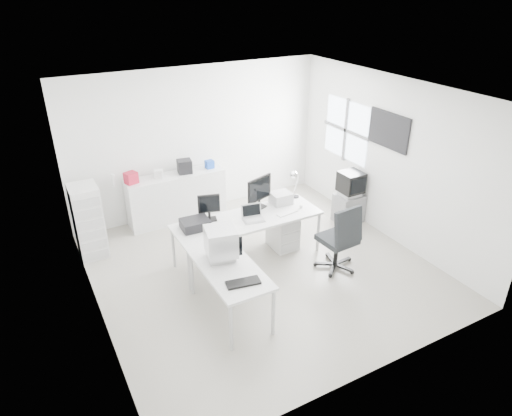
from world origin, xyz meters
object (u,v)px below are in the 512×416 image
laptop (253,215)px  filing_cabinet (88,221)px  main_desk (248,239)px  office_chair (338,236)px  crt_tv (351,184)px  sideboard (177,197)px  inkjet_printer (195,224)px  side_desk (230,290)px  lcd_monitor_large (259,193)px  tv_cabinet (348,208)px  laser_printer (281,198)px  drawer_pedestal (283,231)px  lcd_monitor_small (209,208)px  crt_monitor (221,242)px

laptop → filing_cabinet: size_ratio=0.25×
laptop → filing_cabinet: (-2.27, 1.47, -0.23)m
laptop → filing_cabinet: 2.71m
main_desk → office_chair: office_chair is taller
crt_tv → sideboard: 3.27m
main_desk → office_chair: (1.11, -0.90, 0.21)m
laptop → office_chair: size_ratio=0.27×
inkjet_printer → crt_tv: bearing=5.0°
main_desk → side_desk: 1.39m
laptop → lcd_monitor_large: bearing=59.6°
side_desk → lcd_monitor_large: bearing=48.4°
lcd_monitor_large → tv_cabinet: lcd_monitor_large is taller
main_desk → lcd_monitor_large: lcd_monitor_large is taller
inkjet_printer → laptop: 0.92m
filing_cabinet → lcd_monitor_large: bearing=-23.4°
side_desk → office_chair: (1.96, 0.20, 0.21)m
inkjet_printer → filing_cabinet: 1.88m
laser_printer → office_chair: size_ratio=0.29×
crt_tv → filing_cabinet: (-4.50, 1.12, -0.14)m
drawer_pedestal → crt_tv: crt_tv is taller
side_desk → drawer_pedestal: size_ratio=2.33×
crt_tv → lcd_monitor_large: bearing=179.8°
tv_cabinet → filing_cabinet: size_ratio=0.43×
lcd_monitor_small → lcd_monitor_large: 0.90m
side_desk → tv_cabinet: bearing=23.2°
lcd_monitor_small → laser_printer: (1.30, -0.03, -0.12)m
drawer_pedestal → inkjet_printer: 1.64m
side_desk → lcd_monitor_large: size_ratio=2.55×
crt_monitor → office_chair: crt_monitor is taller
main_desk → inkjet_printer: size_ratio=5.70×
lcd_monitor_small → crt_tv: size_ratio=0.87×
filing_cabinet → laptop: bearing=-32.8°
lcd_monitor_small → sideboard: size_ratio=0.24×
side_desk → laptop: (0.90, 1.00, 0.48)m
drawer_pedestal → lcd_monitor_small: (-1.25, 0.20, 0.67)m
lcd_monitor_small → office_chair: 2.06m
inkjet_printer → filing_cabinet: bearing=139.7°
office_chair → filing_cabinet: (-3.33, 2.27, 0.04)m
main_desk → laptop: bearing=-63.4°
lcd_monitor_small → tv_cabinet: (2.83, -0.01, -0.70)m
office_chair → inkjet_printer: bearing=149.1°
office_chair → crt_tv: size_ratio=2.32×
laptop → lcd_monitor_small: bearing=159.9°
crt_monitor → drawer_pedestal: bearing=41.8°
main_desk → sideboard: sideboard is taller
laser_printer → tv_cabinet: laser_printer is taller
lcd_monitor_large → crt_monitor: 1.63m
lcd_monitor_small → office_chair: bearing=-18.9°
sideboard → office_chair: bearing=-59.2°
crt_monitor → sideboard: bearing=95.2°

